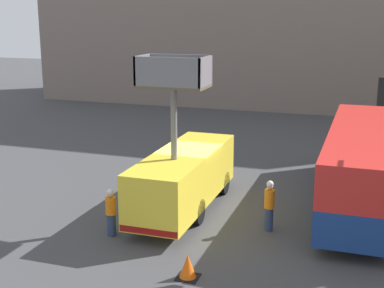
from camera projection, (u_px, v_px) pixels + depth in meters
ground_plane at (189, 205)px, 22.47m from camera, size 120.00×120.00×0.00m
utility_truck at (184, 175)px, 21.45m from camera, size 2.52×7.44×6.37m
city_bus at (360, 161)px, 22.09m from camera, size 2.56×11.87×3.27m
road_worker_near_truck at (111, 212)px, 19.27m from camera, size 0.38×0.38×1.78m
road_worker_directing at (269, 205)px, 19.68m from camera, size 0.38×0.38×1.94m
traffic_cone_near_truck at (188, 267)px, 16.28m from camera, size 0.68×0.68×0.77m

